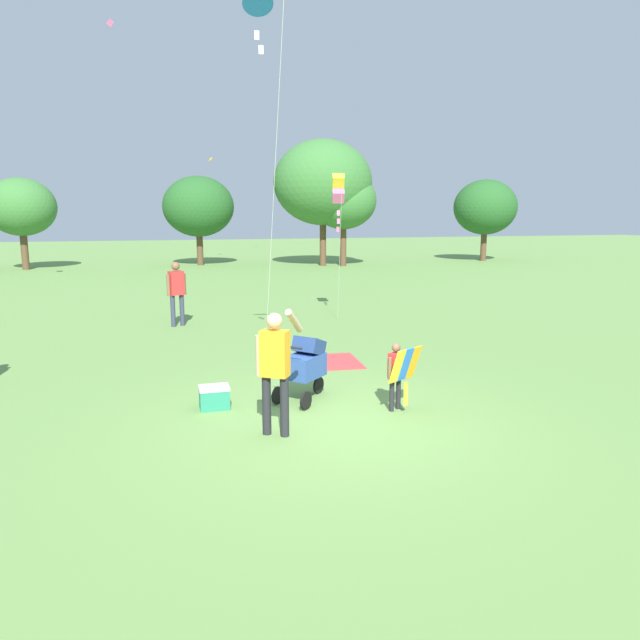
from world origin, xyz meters
name	(u,v)px	position (x,y,z in m)	size (l,w,h in m)	color
ground_plane	(329,423)	(0.00, 0.00, 0.00)	(120.00, 120.00, 0.00)	#668E47
treeline_distant	(168,194)	(-1.45, 24.92, 3.91)	(38.74, 6.49, 6.93)	brown
child_with_butterfly_kite	(398,370)	(1.13, 0.23, 0.63)	(0.58, 0.49, 1.03)	#232328
person_adult_flyer	(275,362)	(-0.82, -0.26, 1.00)	(0.66, 0.47, 1.73)	#232328
stroller	(305,363)	(-0.07, 1.10, 0.61)	(0.99, 0.96, 1.03)	black
kite_adult_black	(258,10)	(-0.45, 2.64, 6.20)	(0.55, 3.05, 6.49)	blue
kite_orange_delta	(338,189)	(2.60, 7.93, 3.57)	(0.61, 1.76, 3.99)	yellow
distant_kites_cluster	(112,22)	(-3.72, 24.48, 12.01)	(12.44, 12.99, 11.66)	black
person_couple_left	(177,289)	(-1.76, 8.06, 0.99)	(0.50, 0.36, 1.69)	#33384C
picnic_blanket	(330,362)	(0.99, 3.31, 0.01)	(1.17, 1.32, 0.02)	#CC3D3D
cooler_box	(214,397)	(-1.51, 1.06, 0.18)	(0.45, 0.33, 0.35)	#288466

